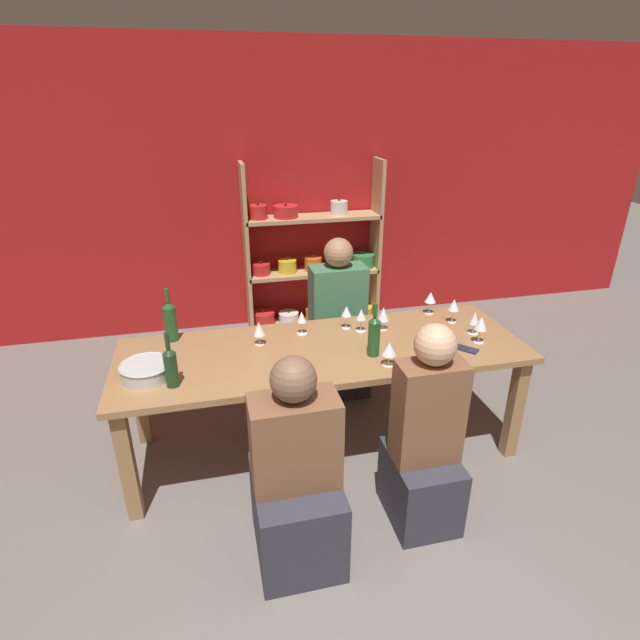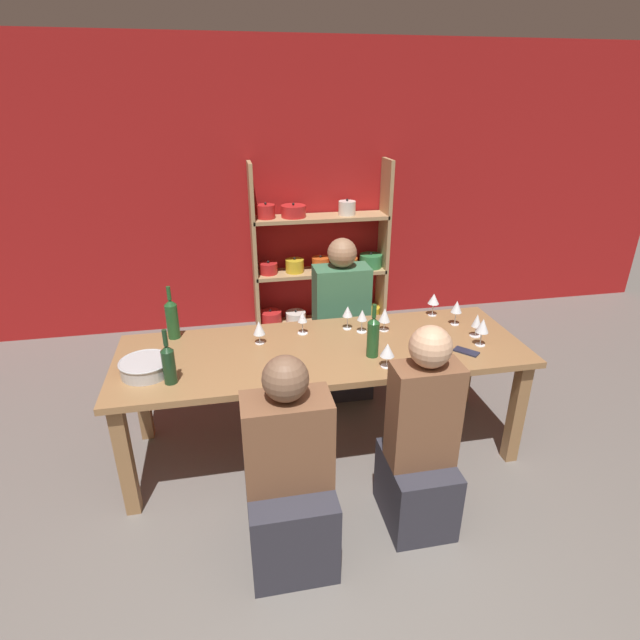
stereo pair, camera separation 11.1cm
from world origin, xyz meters
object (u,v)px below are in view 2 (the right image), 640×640
at_px(wine_bottle_amber, 373,336).
at_px(person_near_b, 289,487).
at_px(wine_glass_empty_c, 385,315).
at_px(wine_glass_white_a, 445,339).
at_px(wine_glass_empty_e, 483,326).
at_px(wine_glass_empty_a, 457,307).
at_px(wine_glass_red_c, 302,318).
at_px(person_near_a, 420,453).
at_px(wine_glass_empty_d, 477,321).
at_px(wine_glass_red_a, 259,328).
at_px(mixing_bowl, 146,366).
at_px(wine_glass_white_b, 387,351).
at_px(wine_glass_red_b, 348,312).
at_px(shelf_unit, 320,267).
at_px(person_far_a, 341,335).
at_px(wine_glass_empty_b, 362,316).
at_px(wine_glass_red_d, 434,299).
at_px(dining_table, 323,360).
at_px(cell_phone, 466,352).
at_px(wine_bottle_green, 172,318).
at_px(wine_bottle_dark, 169,363).

relative_size(wine_bottle_amber, person_near_b, 0.29).
height_order(wine_bottle_amber, wine_glass_empty_c, wine_bottle_amber).
distance_m(wine_glass_white_a, wine_glass_empty_e, 0.30).
distance_m(wine_glass_empty_a, wine_glass_red_c, 1.06).
relative_size(person_near_a, person_near_b, 1.04).
bearing_deg(wine_glass_empty_c, wine_glass_empty_a, -0.45).
xyz_separation_m(wine_glass_empty_d, person_near_a, (-0.63, -0.69, -0.41)).
bearing_deg(wine_glass_red_a, mixing_bowl, -158.80).
distance_m(wine_glass_empty_d, wine_glass_white_b, 0.75).
bearing_deg(wine_glass_empty_d, wine_glass_red_c, 166.97).
bearing_deg(wine_glass_red_b, mixing_bowl, -164.15).
distance_m(shelf_unit, wine_glass_empty_a, 1.94).
height_order(wine_glass_empty_c, person_far_a, person_far_a).
bearing_deg(wine_glass_red_a, wine_glass_empty_c, 2.05).
distance_m(wine_glass_empty_b, wine_glass_red_d, 0.60).
distance_m(wine_glass_red_a, wine_glass_empty_c, 0.84).
height_order(shelf_unit, wine_glass_red_b, shelf_unit).
xyz_separation_m(dining_table, person_far_a, (0.30, 0.76, -0.22)).
relative_size(wine_glass_red_a, wine_glass_empty_e, 0.85).
bearing_deg(mixing_bowl, wine_glass_red_b, 15.85).
xyz_separation_m(shelf_unit, wine_glass_white_a, (0.33, -2.24, 0.25)).
relative_size(wine_glass_red_b, wine_glass_white_b, 1.11).
bearing_deg(wine_glass_empty_c, wine_glass_red_a, -177.95).
distance_m(wine_glass_empty_b, wine_glass_white_a, 0.58).
bearing_deg(wine_glass_white_b, wine_bottle_amber, 107.58).
distance_m(wine_bottle_amber, wine_glass_red_c, 0.53).
height_order(shelf_unit, wine_glass_red_a, shelf_unit).
height_order(mixing_bowl, cell_phone, mixing_bowl).
bearing_deg(wine_glass_empty_d, wine_glass_empty_e, -103.50).
bearing_deg(person_near_a, shelf_unit, 90.31).
xyz_separation_m(shelf_unit, wine_glass_empty_c, (0.08, -1.82, 0.25)).
xyz_separation_m(wine_bottle_green, wine_glass_white_a, (1.62, -0.57, -0.03)).
xyz_separation_m(dining_table, wine_bottle_amber, (0.27, -0.15, 0.22)).
relative_size(wine_bottle_amber, wine_glass_red_c, 2.12).
distance_m(wine_bottle_dark, wine_glass_red_d, 1.87).
distance_m(wine_glass_red_d, person_near_a, 1.25).
relative_size(mixing_bowl, person_near_b, 0.25).
relative_size(wine_glass_red_b, wine_glass_empty_e, 0.91).
height_order(shelf_unit, wine_glass_white_b, shelf_unit).
height_order(wine_bottle_amber, cell_phone, wine_bottle_amber).
distance_m(shelf_unit, wine_glass_red_b, 1.78).
xyz_separation_m(mixing_bowl, wine_bottle_amber, (1.32, -0.04, 0.09)).
bearing_deg(person_near_b, wine_glass_white_a, 28.40).
bearing_deg(mixing_bowl, wine_glass_empty_d, 2.49).
relative_size(wine_bottle_amber, wine_glass_red_d, 2.03).
xyz_separation_m(wine_glass_empty_c, wine_glass_white_a, (0.24, -0.41, 0.00)).
bearing_deg(person_near_a, cell_phone, 46.33).
distance_m(wine_bottle_amber, cell_phone, 0.60).
bearing_deg(wine_bottle_green, wine_bottle_dark, -87.96).
relative_size(shelf_unit, dining_table, 0.65).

